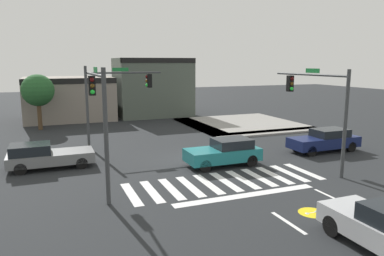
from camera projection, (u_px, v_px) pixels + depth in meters
name	position (u px, v px, depth m)	size (l,w,h in m)	color
ground_plane	(192.00, 159.00, 21.94)	(120.00, 120.00, 0.00)	#232628
crosswalk_near	(226.00, 182.00, 17.82)	(9.71, 3.05, 0.01)	silver
lane_markings	(354.00, 241.00, 11.91)	(6.80, 18.75, 0.01)	white
bike_detector_marking	(312.00, 213.00, 14.13)	(1.06, 1.06, 0.01)	yellow
curb_corner_northeast	(240.00, 125.00, 33.63)	(10.00, 10.60, 0.15)	gray
storefront_row	(115.00, 92.00, 38.54)	(16.79, 6.85, 6.18)	gray
traffic_signal_southeast	(317.00, 98.00, 19.72)	(0.32, 5.90, 5.40)	#383A3D
traffic_signal_southwest	(98.00, 105.00, 16.00)	(0.32, 5.38, 5.54)	#383A3D
traffic_signal_northwest	(116.00, 91.00, 24.88)	(5.19, 0.32, 5.50)	#383A3D
car_navy	(325.00, 140.00, 23.80)	(4.69, 1.73, 1.46)	#141E4C
car_gray	(46.00, 156.00, 20.00)	(4.48, 1.89, 1.40)	slate
car_teal	(225.00, 152.00, 20.55)	(4.14, 1.82, 1.50)	#196B70
roadside_tree	(38.00, 91.00, 31.05)	(2.71, 2.71, 4.76)	#4C3823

